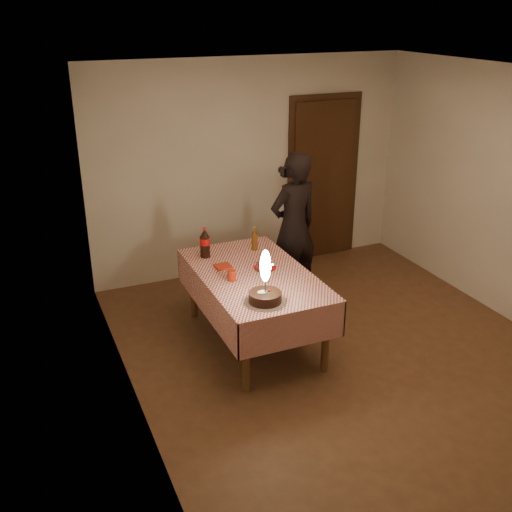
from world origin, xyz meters
name	(u,v)px	position (x,y,z in m)	size (l,w,h in m)	color
ground	(340,350)	(0.00, 0.00, 0.00)	(4.00, 4.50, 0.01)	brown
room_shell	(349,185)	(0.03, 0.08, 1.65)	(4.04, 4.54, 2.62)	beige
dining_table	(254,283)	(-0.70, 0.50, 0.65)	(1.02, 1.72, 0.75)	brown
birthday_cake	(265,290)	(-0.85, -0.10, 0.87)	(0.36, 0.36, 0.49)	white
red_plate	(265,268)	(-0.56, 0.56, 0.76)	(0.22, 0.22, 0.01)	#B80C0F
red_cup	(232,275)	(-0.96, 0.43, 0.80)	(0.08, 0.08, 0.10)	#AA210B
clear_cup	(260,267)	(-0.63, 0.52, 0.80)	(0.07, 0.07, 0.09)	silver
napkin_stack	(223,266)	(-0.93, 0.74, 0.76)	(0.15, 0.15, 0.02)	#AD2913
cola_bottle	(205,243)	(-1.00, 1.06, 0.91)	(0.10, 0.10, 0.32)	black
amber_bottle_right	(255,239)	(-0.46, 1.04, 0.87)	(0.06, 0.06, 0.25)	#5A320F
photographer	(294,227)	(0.10, 1.26, 0.85)	(0.69, 0.53, 1.70)	black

